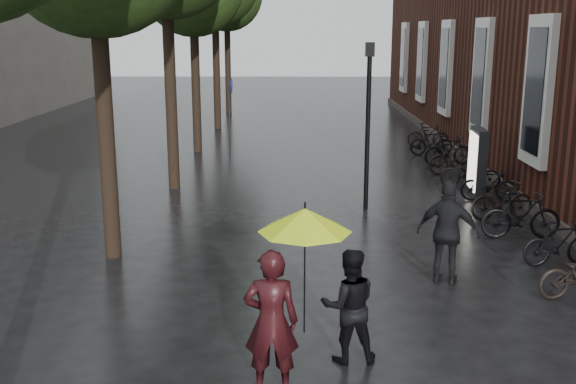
{
  "coord_description": "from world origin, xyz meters",
  "views": [
    {
      "loc": [
        -0.5,
        -5.85,
        4.45
      ],
      "look_at": [
        -0.58,
        5.6,
        1.68
      ],
      "focal_mm": 42.0,
      "sensor_mm": 36.0,
      "label": 1
    }
  ],
  "objects_px": {
    "person_burgundy": "(271,322)",
    "pedestrian_walking": "(448,232)",
    "person_black": "(349,306)",
    "ad_lightbox": "(477,163)",
    "lamp_post": "(368,110)",
    "parked_bicycles": "(477,177)"
  },
  "relations": [
    {
      "from": "person_black",
      "to": "lamp_post",
      "type": "distance_m",
      "value": 8.29
    },
    {
      "from": "person_burgundy",
      "to": "lamp_post",
      "type": "height_order",
      "value": "lamp_post"
    },
    {
      "from": "person_burgundy",
      "to": "person_black",
      "type": "relative_size",
      "value": 1.17
    },
    {
      "from": "person_black",
      "to": "parked_bicycles",
      "type": "xyz_separation_m",
      "value": [
        4.31,
        9.65,
        -0.33
      ]
    },
    {
      "from": "pedestrian_walking",
      "to": "lamp_post",
      "type": "distance_m",
      "value": 5.41
    },
    {
      "from": "person_black",
      "to": "ad_lightbox",
      "type": "xyz_separation_m",
      "value": [
        4.22,
        9.38,
        0.13
      ]
    },
    {
      "from": "person_burgundy",
      "to": "pedestrian_walking",
      "type": "distance_m",
      "value": 4.84
    },
    {
      "from": "ad_lightbox",
      "to": "lamp_post",
      "type": "relative_size",
      "value": 0.45
    },
    {
      "from": "person_black",
      "to": "pedestrian_walking",
      "type": "bearing_deg",
      "value": -128.9
    },
    {
      "from": "pedestrian_walking",
      "to": "parked_bicycles",
      "type": "relative_size",
      "value": 0.12
    },
    {
      "from": "lamp_post",
      "to": "person_black",
      "type": "bearing_deg",
      "value": -97.71
    },
    {
      "from": "lamp_post",
      "to": "ad_lightbox",
      "type": "bearing_deg",
      "value": 23.05
    },
    {
      "from": "person_burgundy",
      "to": "person_black",
      "type": "xyz_separation_m",
      "value": [
        1.03,
        0.84,
        -0.14
      ]
    },
    {
      "from": "person_burgundy",
      "to": "ad_lightbox",
      "type": "bearing_deg",
      "value": -116.98
    },
    {
      "from": "parked_bicycles",
      "to": "pedestrian_walking",
      "type": "bearing_deg",
      "value": -109.09
    },
    {
      "from": "pedestrian_walking",
      "to": "lamp_post",
      "type": "height_order",
      "value": "lamp_post"
    },
    {
      "from": "person_black",
      "to": "ad_lightbox",
      "type": "bearing_deg",
      "value": -119.07
    },
    {
      "from": "person_burgundy",
      "to": "ad_lightbox",
      "type": "relative_size",
      "value": 1.01
    },
    {
      "from": "ad_lightbox",
      "to": "lamp_post",
      "type": "distance_m",
      "value": 3.75
    },
    {
      "from": "person_burgundy",
      "to": "parked_bicycles",
      "type": "relative_size",
      "value": 0.12
    },
    {
      "from": "pedestrian_walking",
      "to": "ad_lightbox",
      "type": "distance_m",
      "value": 6.8
    },
    {
      "from": "person_burgundy",
      "to": "parked_bicycles",
      "type": "height_order",
      "value": "person_burgundy"
    }
  ]
}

